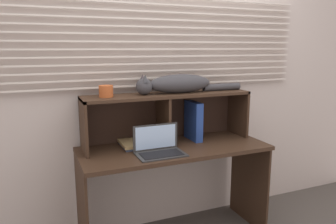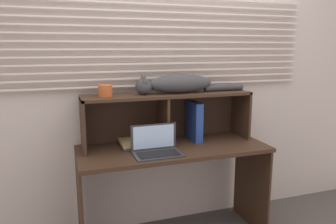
{
  "view_description": "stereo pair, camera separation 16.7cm",
  "coord_description": "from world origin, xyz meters",
  "views": [
    {
      "loc": [
        -0.95,
        -1.94,
        1.51
      ],
      "look_at": [
        0.0,
        0.35,
        1.01
      ],
      "focal_mm": 34.7,
      "sensor_mm": 36.0,
      "label": 1
    },
    {
      "loc": [
        -0.8,
        -2.0,
        1.51
      ],
      "look_at": [
        0.0,
        0.35,
        1.01
      ],
      "focal_mm": 34.7,
      "sensor_mm": 36.0,
      "label": 2
    }
  ],
  "objects": [
    {
      "name": "back_panel_with_blinds",
      "position": [
        0.0,
        0.55,
        1.26
      ],
      "size": [
        4.4,
        0.08,
        2.5
      ],
      "color": "beige",
      "rests_on": "ground"
    },
    {
      "name": "small_basket",
      "position": [
        -0.48,
        0.35,
        1.2
      ],
      "size": [
        0.1,
        0.1,
        0.08
      ],
      "primitive_type": "cylinder",
      "color": "#B75427",
      "rests_on": "hutch_shelf_unit"
    },
    {
      "name": "cat",
      "position": [
        0.09,
        0.35,
        1.23
      ],
      "size": [
        0.9,
        0.16,
        0.15
      ],
      "color": "#39393D",
      "rests_on": "hutch_shelf_unit"
    },
    {
      "name": "laptop",
      "position": [
        -0.17,
        0.12,
        0.81
      ],
      "size": [
        0.34,
        0.21,
        0.2
      ],
      "color": "#303030",
      "rests_on": "desk"
    },
    {
      "name": "desk",
      "position": [
        0.0,
        0.22,
        0.62
      ],
      "size": [
        1.43,
        0.57,
        0.77
      ],
      "color": "#382518",
      "rests_on": "ground"
    },
    {
      "name": "binder_upright",
      "position": [
        0.22,
        0.35,
        0.92
      ],
      "size": [
        0.06,
        0.22,
        0.31
      ],
      "primitive_type": "cube",
      "color": "navy",
      "rests_on": "desk"
    },
    {
      "name": "book_stack",
      "position": [
        -0.3,
        0.36,
        0.79
      ],
      "size": [
        0.16,
        0.24,
        0.04
      ],
      "color": "#3B4F74",
      "rests_on": "desk"
    },
    {
      "name": "hutch_shelf_unit",
      "position": [
        -0.0,
        0.38,
        1.05
      ],
      "size": [
        1.32,
        0.3,
        0.39
      ],
      "color": "#382518",
      "rests_on": "desk"
    }
  ]
}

